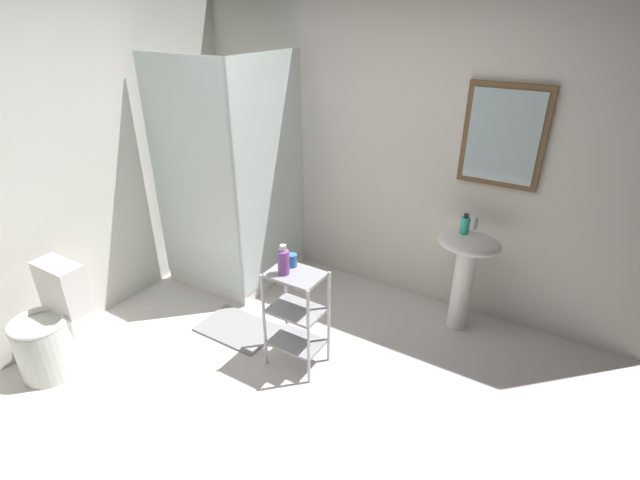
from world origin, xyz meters
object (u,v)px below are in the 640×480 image
at_px(toilet, 50,330).
at_px(hand_soap_bottle, 465,225).
at_px(conditioner_bottle_purple, 283,261).
at_px(pedestal_sink, 466,263).
at_px(shower_stall, 236,233).
at_px(rinse_cup, 292,260).
at_px(storage_cart, 296,312).
at_px(bath_mat, 238,328).

bearing_deg(toilet, hand_soap_bottle, 41.29).
bearing_deg(conditioner_bottle_purple, pedestal_sink, 49.34).
bearing_deg(shower_stall, rinse_cup, -30.77).
distance_m(shower_stall, pedestal_sink, 2.00).
bearing_deg(rinse_cup, storage_cart, -43.47).
xyz_separation_m(storage_cart, conditioner_bottle_purple, (-0.06, -0.04, 0.39)).
bearing_deg(bath_mat, hand_soap_bottle, 34.15).
bearing_deg(conditioner_bottle_purple, storage_cart, 32.85).
height_order(shower_stall, bath_mat, shower_stall).
bearing_deg(bath_mat, shower_stall, 128.59).
distance_m(hand_soap_bottle, conditioner_bottle_purple, 1.37).
xyz_separation_m(shower_stall, storage_cart, (1.12, -0.69, -0.03)).
bearing_deg(hand_soap_bottle, storage_cart, -127.95).
bearing_deg(conditioner_bottle_purple, shower_stall, 145.30).
height_order(pedestal_sink, storage_cart, pedestal_sink).
relative_size(conditioner_bottle_purple, bath_mat, 0.35).
bearing_deg(pedestal_sink, conditioner_bottle_purple, -130.66).
distance_m(storage_cart, conditioner_bottle_purple, 0.40).
bearing_deg(shower_stall, hand_soap_bottle, 9.79).
xyz_separation_m(shower_stall, rinse_cup, (1.05, -0.62, 0.32)).
height_order(shower_stall, pedestal_sink, shower_stall).
height_order(rinse_cup, bath_mat, rinse_cup).
bearing_deg(shower_stall, pedestal_sink, 9.41).
distance_m(pedestal_sink, storage_cart, 1.33).
height_order(storage_cart, conditioner_bottle_purple, conditioner_bottle_purple).
height_order(toilet, storage_cart, toilet).
relative_size(pedestal_sink, hand_soap_bottle, 5.25).
height_order(conditioner_bottle_purple, bath_mat, conditioner_bottle_purple).
relative_size(pedestal_sink, storage_cart, 1.09).
height_order(hand_soap_bottle, bath_mat, hand_soap_bottle).
relative_size(shower_stall, storage_cart, 2.70).
bearing_deg(shower_stall, storage_cart, -31.72).
relative_size(toilet, rinse_cup, 8.57).
bearing_deg(conditioner_bottle_purple, rinse_cup, 95.04).
bearing_deg(storage_cart, toilet, -146.96).
relative_size(shower_stall, toilet, 2.63).
bearing_deg(bath_mat, pedestal_sink, 33.11).
bearing_deg(toilet, conditioner_bottle_purple, 33.05).
relative_size(storage_cart, rinse_cup, 8.34).
bearing_deg(toilet, rinse_cup, 36.34).
distance_m(shower_stall, hand_soap_bottle, 1.99).
xyz_separation_m(storage_cart, hand_soap_bottle, (0.80, 1.02, 0.44)).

